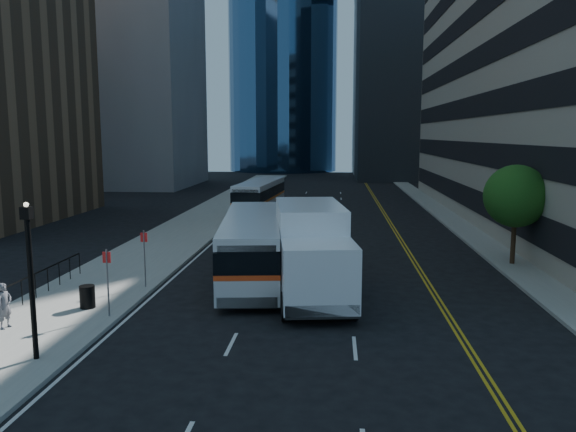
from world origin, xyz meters
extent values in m
plane|color=black|center=(0.00, 0.00, 0.00)|extent=(160.00, 160.00, 0.00)
cube|color=gray|center=(-10.50, 25.00, 0.07)|extent=(5.00, 90.00, 0.15)
cube|color=gray|center=(9.00, 25.00, 0.07)|extent=(2.00, 90.00, 0.15)
cube|color=gray|center=(-28.00, 52.00, 17.50)|extent=(18.00, 18.00, 35.00)
cylinder|color=#332114|center=(9.00, 8.00, 1.25)|extent=(0.24, 0.24, 2.20)
sphere|color=#154313|center=(9.00, 8.00, 3.65)|extent=(3.20, 3.20, 3.20)
cylinder|color=black|center=(-9.00, -6.00, 2.25)|extent=(0.16, 0.16, 4.20)
cube|color=black|center=(-9.00, -6.00, 4.53)|extent=(0.28, 0.28, 0.36)
cube|color=silver|center=(-4.08, 4.47, 0.86)|extent=(3.80, 11.65, 1.05)
cube|color=#EF4316|center=(-4.08, 4.47, 1.48)|extent=(3.82, 11.67, 0.21)
cube|color=black|center=(-4.08, 4.47, 2.00)|extent=(3.82, 11.67, 0.86)
cube|color=silver|center=(-4.08, 4.47, 2.72)|extent=(3.80, 11.65, 0.48)
cylinder|color=black|center=(-4.78, 0.94, 0.48)|extent=(0.40, 0.98, 0.95)
cylinder|color=black|center=(-2.56, 1.20, 0.48)|extent=(0.40, 0.98, 0.95)
cylinder|color=black|center=(-5.55, 7.37, 0.48)|extent=(0.40, 0.98, 0.95)
cylinder|color=black|center=(-3.32, 7.63, 0.48)|extent=(0.40, 0.98, 0.95)
cube|color=white|center=(-6.60, 26.53, 0.81)|extent=(3.22, 10.93, 0.99)
cube|color=orange|center=(-6.60, 26.53, 1.39)|extent=(3.24, 10.95, 0.20)
cube|color=black|center=(-6.60, 26.53, 1.88)|extent=(3.24, 10.95, 0.81)
cube|color=white|center=(-6.60, 26.53, 2.56)|extent=(3.22, 10.93, 0.45)
cylinder|color=black|center=(-7.91, 23.40, 0.45)|extent=(0.34, 0.92, 0.90)
cylinder|color=black|center=(-5.83, 23.22, 0.45)|extent=(0.34, 0.92, 0.90)
cylinder|color=black|center=(-7.40, 29.48, 0.45)|extent=(0.34, 0.92, 0.90)
cylinder|color=black|center=(-5.32, 29.31, 0.45)|extent=(0.34, 0.92, 0.90)
cube|color=white|center=(-0.74, -1.16, 1.64)|extent=(3.03, 2.83, 2.38)
cube|color=black|center=(-0.59, -2.23, 2.09)|extent=(2.50, 0.40, 1.24)
cube|color=white|center=(-1.28, 2.76, 2.32)|extent=(3.43, 5.75, 2.94)
cube|color=black|center=(-1.11, 1.53, 0.62)|extent=(3.11, 7.68, 0.28)
cylinder|color=black|center=(-1.93, -1.56, 0.54)|extent=(0.46, 1.12, 1.09)
cylinder|color=black|center=(0.52, -1.22, 0.54)|extent=(0.46, 1.12, 1.09)
cylinder|color=black|center=(-2.70, 4.05, 0.54)|extent=(0.46, 1.12, 1.09)
cylinder|color=black|center=(-0.25, 4.38, 0.54)|extent=(0.46, 1.12, 1.09)
cylinder|color=black|center=(-9.62, -1.09, 0.58)|extent=(0.74, 0.74, 0.87)
imported|color=#55565C|center=(-11.44, -3.53, 0.94)|extent=(0.50, 0.65, 1.59)
camera|label=1|loc=(-0.21, -21.23, 6.76)|focal=35.00mm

